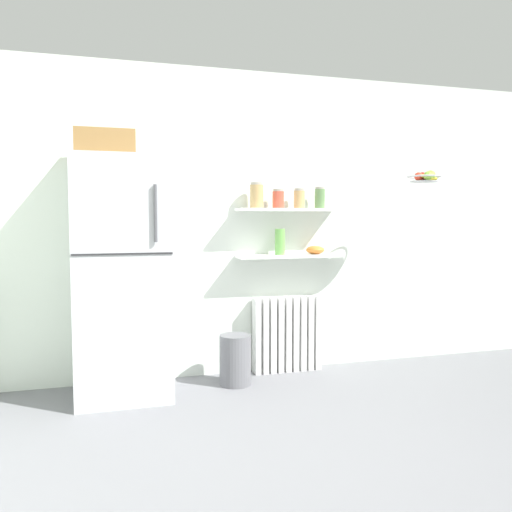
{
  "coord_description": "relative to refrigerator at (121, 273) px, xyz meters",
  "views": [
    {
      "loc": [
        -1.31,
        -2.38,
        1.35
      ],
      "look_at": [
        -0.14,
        1.6,
        1.05
      ],
      "focal_mm": 36.84,
      "sensor_mm": 36.0,
      "label": 1
    }
  ],
  "objects": [
    {
      "name": "refrigerator",
      "position": [
        0.0,
        0.0,
        0.0
      ],
      "size": [
        0.69,
        0.69,
        1.98
      ],
      "color": "#B7BABF",
      "rests_on": "ground_plane"
    },
    {
      "name": "trash_bin",
      "position": [
        0.88,
        0.01,
        -0.74
      ],
      "size": [
        0.26,
        0.26,
        0.41
      ],
      "primitive_type": "cylinder",
      "color": "slate",
      "rests_on": "ground_plane"
    },
    {
      "name": "storage_jar_3",
      "position": [
        1.7,
        0.22,
        0.59
      ],
      "size": [
        0.09,
        0.09,
        0.19
      ],
      "color": "#5B7F4C",
      "rests_on": "wall_shelf_upper"
    },
    {
      "name": "shelf_bowl",
      "position": [
        1.67,
        0.22,
        0.13
      ],
      "size": [
        0.16,
        0.16,
        0.07
      ],
      "primitive_type": "ellipsoid",
      "color": "orange",
      "rests_on": "wall_shelf_lower"
    },
    {
      "name": "storage_jar_0",
      "position": [
        1.13,
        0.22,
        0.6
      ],
      "size": [
        0.11,
        0.11,
        0.22
      ],
      "color": "tan",
      "rests_on": "wall_shelf_upper"
    },
    {
      "name": "storage_jar_2",
      "position": [
        1.51,
        0.22,
        0.58
      ],
      "size": [
        0.09,
        0.09,
        0.17
      ],
      "color": "tan",
      "rests_on": "wall_shelf_upper"
    },
    {
      "name": "vase",
      "position": [
        1.34,
        0.22,
        0.21
      ],
      "size": [
        0.09,
        0.09,
        0.22
      ],
      "primitive_type": "cylinder",
      "color": "#66A84C",
      "rests_on": "wall_shelf_lower"
    },
    {
      "name": "hanging_fruit_basket",
      "position": [
        2.48,
        -0.2,
        0.75
      ],
      "size": [
        0.28,
        0.28,
        0.1
      ],
      "color": "#B2B2B7"
    },
    {
      "name": "wall_shelf_lower",
      "position": [
        1.42,
        0.22,
        0.08
      ],
      "size": [
        0.91,
        0.22,
        0.02
      ],
      "primitive_type": "cube",
      "color": "white"
    },
    {
      "name": "back_wall",
      "position": [
        1.17,
        0.38,
        0.36
      ],
      "size": [
        7.04,
        0.1,
        2.6
      ],
      "primitive_type": "cube",
      "color": "silver",
      "rests_on": "ground_plane"
    },
    {
      "name": "wall_shelf_upper",
      "position": [
        1.42,
        0.22,
        0.48
      ],
      "size": [
        0.91,
        0.22,
        0.02
      ],
      "primitive_type": "cube",
      "color": "white"
    },
    {
      "name": "ground_plane",
      "position": [
        1.17,
        -1.17,
        -0.94
      ],
      "size": [
        7.04,
        7.04,
        0.0
      ],
      "primitive_type": "plane",
      "color": "slate"
    },
    {
      "name": "radiator",
      "position": [
        1.42,
        0.25,
        -0.61
      ],
      "size": [
        0.61,
        0.12,
        0.66
      ],
      "color": "white",
      "rests_on": "ground_plane"
    },
    {
      "name": "storage_jar_1",
      "position": [
        1.32,
        0.22,
        0.57
      ],
      "size": [
        0.1,
        0.1,
        0.16
      ],
      "color": "#C64C38",
      "rests_on": "wall_shelf_upper"
    }
  ]
}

